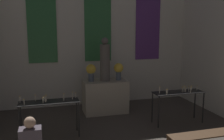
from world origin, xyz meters
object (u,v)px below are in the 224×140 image
at_px(altar, 105,96).
at_px(candle_rack_right, 178,96).
at_px(person_seated, 31,139).
at_px(statue, 105,61).
at_px(pew_back_right, 222,136).
at_px(flower_vase_left, 91,71).
at_px(candle_rack_left, 49,106).
at_px(flower_vase_right, 119,70).

relative_size(altar, candle_rack_right, 0.95).
bearing_deg(person_seated, statue, 56.76).
xyz_separation_m(candle_rack_right, pew_back_right, (0.05, -1.71, -0.42)).
xyz_separation_m(statue, person_seated, (-2.04, -3.11, -0.85)).
xyz_separation_m(flower_vase_left, candle_rack_left, (-1.27, -1.39, -0.56)).
bearing_deg(statue, pew_back_right, -60.72).
xyz_separation_m(flower_vase_left, pew_back_right, (2.17, -3.11, -0.98)).
distance_m(statue, candle_rack_right, 2.35).
relative_size(statue, candle_rack_right, 0.95).
height_order(candle_rack_left, person_seated, person_seated).
bearing_deg(pew_back_right, candle_rack_right, 91.59).
bearing_deg(statue, person_seated, -123.24).
height_order(statue, person_seated, statue).
xyz_separation_m(flower_vase_right, pew_back_right, (1.31, -3.11, -0.98)).
bearing_deg(flower_vase_left, statue, 0.00).
bearing_deg(flower_vase_left, person_seated, -117.36).
bearing_deg(candle_rack_left, altar, 39.46).
bearing_deg(altar, candle_rack_right, -39.51).
xyz_separation_m(statue, flower_vase_right, (0.43, 0.00, -0.28)).
bearing_deg(flower_vase_right, altar, 180.00).
relative_size(flower_vase_right, candle_rack_right, 0.38).
height_order(statue, candle_rack_right, statue).
height_order(flower_vase_right, candle_rack_left, flower_vase_right).
relative_size(flower_vase_left, pew_back_right, 0.22).
distance_m(flower_vase_right, candle_rack_left, 2.60).
bearing_deg(statue, candle_rack_right, -39.51).
bearing_deg(altar, candle_rack_left, -140.54).
bearing_deg(pew_back_right, candle_rack_left, 153.51).
relative_size(flower_vase_right, person_seated, 0.76).
relative_size(flower_vase_right, pew_back_right, 0.22).
height_order(statue, flower_vase_right, statue).
xyz_separation_m(candle_rack_left, person_seated, (-0.34, -1.71, -0.01)).
bearing_deg(candle_rack_left, flower_vase_right, 33.30).
relative_size(pew_back_right, person_seated, 3.48).
distance_m(pew_back_right, person_seated, 3.80).
relative_size(statue, candle_rack_left, 0.95).
bearing_deg(pew_back_right, flower_vase_left, 124.94).
relative_size(candle_rack_right, pew_back_right, 0.58).
distance_m(altar, person_seated, 3.72).
bearing_deg(pew_back_right, altar, 119.28).
relative_size(candle_rack_left, pew_back_right, 0.58).
distance_m(flower_vase_right, person_seated, 4.01).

